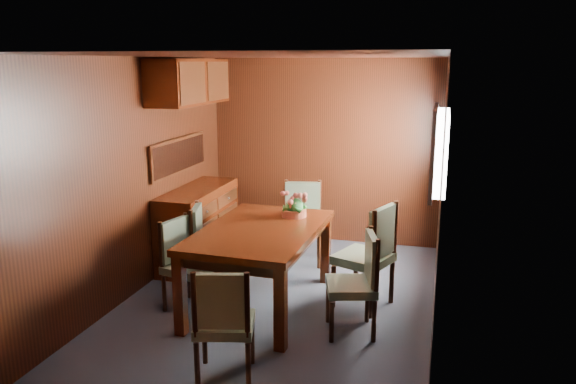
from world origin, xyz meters
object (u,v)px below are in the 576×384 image
(chair_right_near, at_px, (359,277))
(flower_centerpiece, at_px, (294,204))
(chair_head, at_px, (223,318))
(sideboard, at_px, (199,225))
(chair_left_near, at_px, (184,258))
(dining_table, at_px, (260,239))

(chair_right_near, bearing_deg, flower_centerpiece, 29.36)
(chair_head, bearing_deg, sideboard, 103.40)
(chair_left_near, bearing_deg, chair_head, 51.20)
(dining_table, height_order, chair_right_near, chair_right_near)
(dining_table, xyz_separation_m, chair_head, (0.15, -1.35, -0.18))
(chair_head, bearing_deg, chair_right_near, 36.38)
(sideboard, distance_m, flower_centerpiece, 1.49)
(chair_left_near, height_order, chair_head, chair_head)
(sideboard, relative_size, flower_centerpiece, 5.17)
(chair_left_near, bearing_deg, flower_centerpiece, 141.68)
(chair_right_near, distance_m, chair_head, 1.35)
(dining_table, bearing_deg, chair_head, -81.41)
(dining_table, relative_size, chair_head, 1.90)
(chair_right_near, bearing_deg, sideboard, 42.16)
(dining_table, bearing_deg, chair_right_near, -14.50)
(sideboard, distance_m, chair_head, 2.68)
(chair_left_near, bearing_deg, sideboard, -148.05)
(sideboard, height_order, dining_table, sideboard)
(dining_table, height_order, chair_left_near, chair_left_near)
(chair_left_near, height_order, flower_centerpiece, flower_centerpiece)
(chair_head, bearing_deg, flower_centerpiece, 73.66)
(dining_table, relative_size, flower_centerpiece, 6.40)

